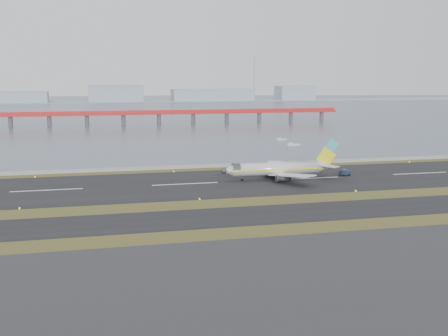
{
  "coord_description": "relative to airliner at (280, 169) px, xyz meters",
  "views": [
    {
      "loc": [
        -28.16,
        -134.49,
        31.99
      ],
      "look_at": [
        10.17,
        22.0,
        5.85
      ],
      "focal_mm": 45.0,
      "sensor_mm": 36.0,
      "label": 1
    }
  ],
  "objects": [
    {
      "name": "workboat_far",
      "position": [
        37.57,
        105.64,
        -3.0
      ],
      "size": [
        6.26,
        3.43,
        1.45
      ],
      "rotation": [
        0.0,
        0.0,
        0.28
      ],
      "color": "silver",
      "rests_on": "ground"
    },
    {
      "name": "airliner",
      "position": [
        0.0,
        0.0,
        0.0
      ],
      "size": [
        38.52,
        32.89,
        12.8
      ],
      "color": "silver",
      "rests_on": "ground"
    },
    {
      "name": "far_shoreline",
      "position": [
        -16.97,
        589.25,
        2.61
      ],
      "size": [
        1400.0,
        80.0,
        60.5
      ],
      "color": "#97A4B3",
      "rests_on": "ground"
    },
    {
      "name": "runway_strip",
      "position": [
        -30.59,
        -0.75,
        -3.41
      ],
      "size": [
        1000.0,
        45.0,
        0.1
      ],
      "primitive_type": "cube",
      "color": "black",
      "rests_on": "ground"
    },
    {
      "name": "apron_strip",
      "position": [
        -30.59,
        -85.75,
        -3.41
      ],
      "size": [
        1000.0,
        50.0,
        0.1
      ],
      "primitive_type": "cube",
      "color": "#2F2F32",
      "rests_on": "ground"
    },
    {
      "name": "seawall",
      "position": [
        -30.59,
        29.25,
        -2.96
      ],
      "size": [
        1000.0,
        2.5,
        1.0
      ],
      "primitive_type": "cube",
      "color": "#999893",
      "rests_on": "ground"
    },
    {
      "name": "workboat_near",
      "position": [
        35.38,
        82.34,
        -2.95
      ],
      "size": [
        6.81,
        2.95,
        1.6
      ],
      "rotation": [
        0.0,
        0.0,
        0.14
      ],
      "color": "silver",
      "rests_on": "ground"
    },
    {
      "name": "ground",
      "position": [
        -30.59,
        -30.75,
        -3.46
      ],
      "size": [
        1000.0,
        1000.0,
        0.0
      ],
      "primitive_type": "plane",
      "color": "#364418",
      "rests_on": "ground"
    },
    {
      "name": "taxiway_strip",
      "position": [
        -30.59,
        -42.75,
        -3.41
      ],
      "size": [
        1000.0,
        18.0,
        0.1
      ],
      "primitive_type": "cube",
      "color": "black",
      "rests_on": "ground"
    },
    {
      "name": "pushback_tug",
      "position": [
        22.78,
        1.32,
        -2.39
      ],
      "size": [
        3.83,
        2.78,
        2.21
      ],
      "rotation": [
        0.0,
        0.0,
        0.26
      ],
      "color": "#16263D",
      "rests_on": "ground"
    },
    {
      "name": "bay_water",
      "position": [
        -30.59,
        429.25,
        -3.46
      ],
      "size": [
        1400.0,
        800.0,
        1.3
      ],
      "primitive_type": "cube",
      "color": "#424E5F",
      "rests_on": "ground"
    },
    {
      "name": "red_pier",
      "position": [
        -10.59,
        219.25,
        3.82
      ],
      "size": [
        260.0,
        5.0,
        10.2
      ],
      "color": "red",
      "rests_on": "ground"
    }
  ]
}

